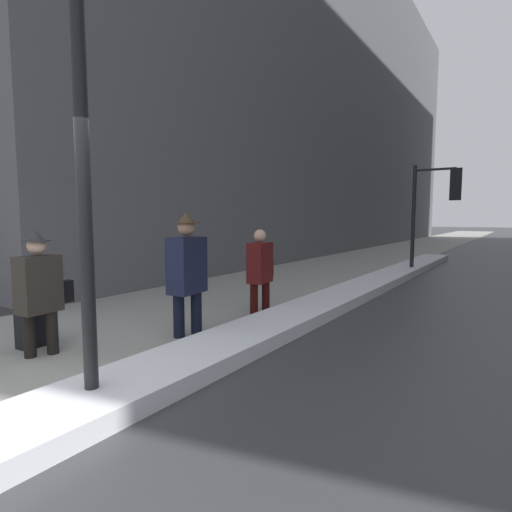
# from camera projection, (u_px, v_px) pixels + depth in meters

# --- Properties ---
(ground_plane) EXTENTS (160.00, 160.00, 0.00)m
(ground_plane) POSITION_uv_depth(u_px,v_px,m) (16.00, 429.00, 3.19)
(ground_plane) COLOR #38383A
(sidewalk_slab) EXTENTS (4.00, 80.00, 0.01)m
(sidewalk_slab) POSITION_uv_depth(u_px,v_px,m) (372.00, 258.00, 16.65)
(sidewalk_slab) COLOR #9E9B93
(sidewalk_slab) RESTS_ON ground
(snow_bank_curb) EXTENTS (0.90, 17.80, 0.19)m
(snow_bank_curb) POSITION_uv_depth(u_px,v_px,m) (361.00, 288.00, 8.98)
(snow_bank_curb) COLOR white
(snow_bank_curb) RESTS_ON ground
(building_facade_left) EXTENTS (6.00, 36.00, 16.42)m
(building_facade_left) POSITION_uv_depth(u_px,v_px,m) (318.00, 103.00, 22.78)
(building_facade_left) COLOR slate
(building_facade_left) RESTS_ON ground
(lamp_post) EXTENTS (0.28, 0.28, 5.06)m
(lamp_post) POSITION_uv_depth(u_px,v_px,m) (78.00, 53.00, 3.24)
(lamp_post) COLOR black
(lamp_post) RESTS_ON ground
(traffic_light_near) EXTENTS (1.31, 0.35, 3.23)m
(traffic_light_near) POSITION_uv_depth(u_px,v_px,m) (441.00, 196.00, 11.55)
(traffic_light_near) COLOR black
(traffic_light_near) RESTS_ON ground
(pedestrian_with_shoulder_bag) EXTENTS (0.33, 0.70, 1.54)m
(pedestrian_with_shoulder_bag) POSITION_uv_depth(u_px,v_px,m) (40.00, 288.00, 4.79)
(pedestrian_with_shoulder_bag) COLOR black
(pedestrian_with_shoulder_bag) RESTS_ON ground
(pedestrian_trailing) EXTENTS (0.38, 0.57, 1.76)m
(pedestrian_trailing) POSITION_uv_depth(u_px,v_px,m) (187.00, 269.00, 5.58)
(pedestrian_trailing) COLOR black
(pedestrian_trailing) RESTS_ON ground
(pedestrian_nearside) EXTENTS (0.33, 0.71, 1.48)m
(pedestrian_nearside) POSITION_uv_depth(u_px,v_px,m) (260.00, 267.00, 6.95)
(pedestrian_nearside) COLOR #340C0C
(pedestrian_nearside) RESTS_ON ground
(rolling_suitcase) EXTENTS (0.26, 0.38, 0.95)m
(rolling_suitcase) POSITION_uv_depth(u_px,v_px,m) (33.00, 325.00, 5.16)
(rolling_suitcase) COLOR black
(rolling_suitcase) RESTS_ON ground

